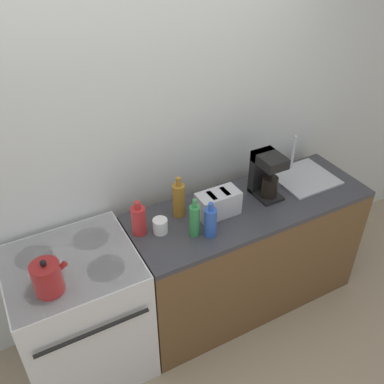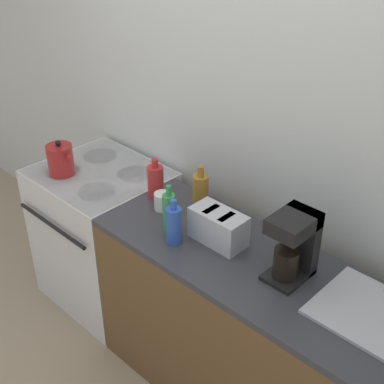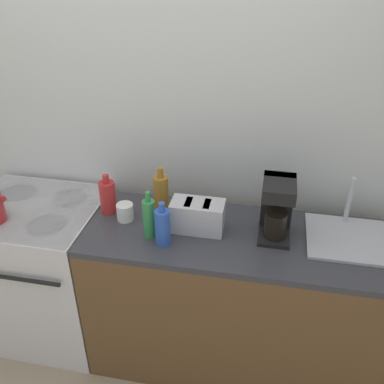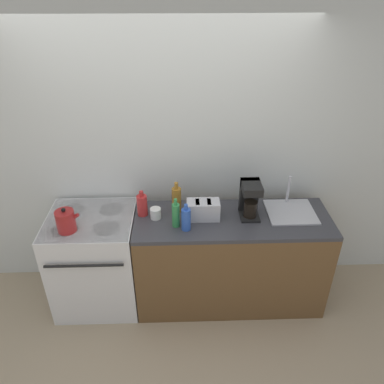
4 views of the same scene
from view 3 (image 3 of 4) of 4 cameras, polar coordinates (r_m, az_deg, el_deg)
The scene contains 12 objects.
ground_plane at distance 2.81m, azimuth -8.33°, elevation -23.67°, with size 12.00×12.00×0.00m, color tan.
wall_back at distance 2.54m, azimuth -5.28°, elevation 8.05°, with size 8.00×0.05×2.60m.
stove at distance 2.89m, azimuth -18.98°, elevation -9.65°, with size 0.75×0.71×0.94m.
counter_block at distance 2.56m, azimuth 6.47°, elevation -14.33°, with size 1.70×0.61×0.94m.
toaster at distance 2.24m, azimuth 0.75°, elevation -3.20°, with size 0.28×0.15×0.17m.
coffee_maker at distance 2.21m, azimuth 11.27°, elevation -1.77°, with size 0.16×0.22×0.32m.
sink_tray at distance 2.35m, azimuth 20.06°, elevation -5.59°, with size 0.42×0.39×0.28m.
bottle_amber at distance 2.36m, azimuth -4.13°, elevation -0.34°, with size 0.08×0.08×0.29m.
bottle_red at distance 2.42m, azimuth -11.17°, elevation -0.60°, with size 0.09×0.09×0.23m.
bottle_green at distance 2.19m, azimuth -5.73°, elevation -3.46°, with size 0.06×0.06×0.26m.
bottle_blue at distance 2.13m, azimuth -3.95°, elevation -4.64°, with size 0.08×0.08×0.24m.
cup_white at distance 2.37m, azimuth -8.92°, elevation -2.64°, with size 0.09×0.09×0.09m.
Camera 3 is at (0.68, -1.51, 2.27)m, focal length 40.00 mm.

